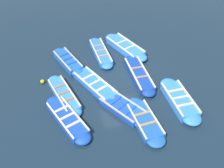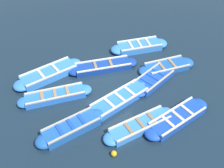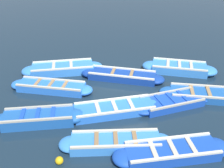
# 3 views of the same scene
# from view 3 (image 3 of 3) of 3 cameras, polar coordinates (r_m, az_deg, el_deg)

# --- Properties ---
(ground_plane) EXTENTS (120.00, 120.00, 0.00)m
(ground_plane) POSITION_cam_3_polar(r_m,az_deg,el_deg) (11.25, 1.71, -1.68)
(ground_plane) COLOR #162838
(boat_alongside) EXTENTS (2.55, 3.83, 0.37)m
(boat_alongside) POSITION_cam_3_polar(r_m,az_deg,el_deg) (9.89, 0.54, -5.53)
(boat_alongside) COLOR blue
(boat_alongside) RESTS_ON ground
(boat_inner_gap) EXTENTS (1.08, 3.69, 0.39)m
(boat_inner_gap) POSITION_cam_3_polar(r_m,az_deg,el_deg) (11.54, -13.07, -0.66)
(boat_inner_gap) COLOR blue
(boat_inner_gap) RESTS_ON ground
(boat_stern_in) EXTENTS (2.66, 3.31, 0.36)m
(boat_stern_in) POSITION_cam_3_polar(r_m,az_deg,el_deg) (10.57, 12.84, -3.81)
(boat_stern_in) COLOR #1947B7
(boat_stern_in) RESTS_ON ground
(boat_tucked) EXTENTS (2.46, 3.93, 0.45)m
(boat_tucked) POSITION_cam_3_polar(r_m,az_deg,el_deg) (12.97, -10.67, 3.30)
(boat_tucked) COLOR #3884E0
(boat_tucked) RESTS_ON ground
(boat_outer_right) EXTENTS (1.02, 3.93, 0.40)m
(boat_outer_right) POSITION_cam_3_polar(r_m,az_deg,el_deg) (12.15, 2.22, 1.78)
(boat_outer_right) COLOR navy
(boat_outer_right) RESTS_ON ground
(boat_end_of_row) EXTENTS (1.20, 3.63, 0.45)m
(boat_end_of_row) POSITION_cam_3_polar(r_m,az_deg,el_deg) (13.21, 14.38, 3.35)
(boat_end_of_row) COLOR #3884E0
(boat_end_of_row) RESTS_ON ground
(boat_mid_row) EXTENTS (2.23, 3.66, 0.40)m
(boat_mid_row) POSITION_cam_3_polar(r_m,az_deg,el_deg) (8.34, 12.89, -14.20)
(boat_mid_row) COLOR #1947B7
(boat_mid_row) RESTS_ON ground
(boat_near_quay) EXTENTS (1.94, 3.32, 0.46)m
(boat_near_quay) POSITION_cam_3_polar(r_m,az_deg,el_deg) (9.72, -15.70, -7.20)
(boat_near_quay) COLOR #1E59AD
(boat_near_quay) RESTS_ON ground
(boat_far_corner) EXTENTS (1.79, 3.64, 0.38)m
(boat_far_corner) POSITION_cam_3_polar(r_m,az_deg,el_deg) (8.46, 0.80, -12.64)
(boat_far_corner) COLOR #3884E0
(boat_far_corner) RESTS_ON ground
(boat_centre) EXTENTS (1.33, 3.38, 0.36)m
(boat_centre) POSITION_cam_3_polar(r_m,az_deg,el_deg) (11.35, 18.56, -2.18)
(boat_centre) COLOR #1E59AD
(boat_centre) RESTS_ON ground
(buoy_orange_near) EXTENTS (0.24, 0.24, 0.24)m
(buoy_orange_near) POSITION_cam_3_polar(r_m,az_deg,el_deg) (8.12, -11.40, -16.02)
(buoy_orange_near) COLOR #EAB214
(buoy_orange_near) RESTS_ON ground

